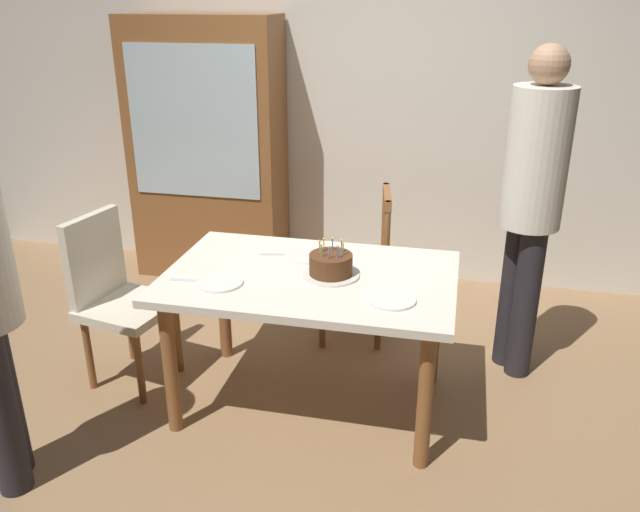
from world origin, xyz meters
TOP-DOWN VIEW (x-y plane):
  - ground at (0.00, 0.00)m, footprint 6.40×6.40m
  - back_wall at (0.00, 1.85)m, footprint 6.40×0.10m
  - dining_table at (0.00, 0.00)m, footprint 1.42×0.92m
  - birthday_cake at (0.10, 0.00)m, footprint 0.28×0.28m
  - plate_near_celebrant at (-0.39, -0.21)m, footprint 0.22×0.22m
  - plate_far_side at (-0.07, 0.21)m, footprint 0.22×0.22m
  - plate_near_guest at (0.43, -0.21)m, footprint 0.22×0.22m
  - fork_near_celebrant at (-0.55, -0.21)m, footprint 0.18×0.04m
  - fork_far_side at (-0.23, 0.20)m, footprint 0.18×0.05m
  - chair_spindle_back at (0.10, 0.79)m, footprint 0.50×0.50m
  - chair_upholstered at (-1.10, 0.02)m, footprint 0.52×0.52m
  - person_guest at (1.06, 0.61)m, footprint 0.32×0.32m
  - china_cabinet at (-1.15, 1.56)m, footprint 1.10×0.45m

SIDE VIEW (x-z plane):
  - ground at x=0.00m, z-range 0.00..0.00m
  - chair_spindle_back at x=0.10m, z-range -0.02..0.93m
  - chair_upholstered at x=-1.10m, z-range 0.06..1.01m
  - dining_table at x=0.00m, z-range 0.28..1.03m
  - fork_near_celebrant at x=-0.55m, z-range 0.75..0.76m
  - fork_far_side at x=-0.23m, z-range 0.75..0.76m
  - plate_near_celebrant at x=-0.39m, z-range 0.75..0.76m
  - plate_far_side at x=-0.07m, z-range 0.75..0.76m
  - plate_near_guest at x=0.43m, z-range 0.75..0.76m
  - birthday_cake at x=0.10m, z-range 0.71..0.89m
  - china_cabinet at x=-1.15m, z-range 0.00..1.90m
  - person_guest at x=1.06m, z-range 0.13..1.94m
  - back_wall at x=0.00m, z-range 0.00..2.60m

